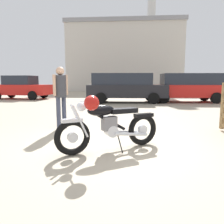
{
  "coord_description": "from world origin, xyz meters",
  "views": [
    {
      "loc": [
        0.36,
        -4.26,
        1.29
      ],
      "look_at": [
        -0.07,
        0.5,
        0.61
      ],
      "focal_mm": 34.85,
      "sensor_mm": 36.0,
      "label": 1
    }
  ],
  "objects_px": {
    "bystander": "(61,91)",
    "pale_sedan_back": "(21,87)",
    "blue_hatchback_right": "(188,87)",
    "vintage_motorcycle": "(108,125)",
    "red_hatchback_near": "(125,87)"
  },
  "relations": [
    {
      "from": "vintage_motorcycle",
      "to": "pale_sedan_back",
      "type": "xyz_separation_m",
      "value": [
        -7.63,
        11.3,
        0.34
      ]
    },
    {
      "from": "blue_hatchback_right",
      "to": "red_hatchback_near",
      "type": "distance_m",
      "value": 3.85
    },
    {
      "from": "bystander",
      "to": "vintage_motorcycle",
      "type": "bearing_deg",
      "value": 166.08
    },
    {
      "from": "bystander",
      "to": "blue_hatchback_right",
      "type": "bearing_deg",
      "value": -86.95
    },
    {
      "from": "bystander",
      "to": "blue_hatchback_right",
      "type": "relative_size",
      "value": 0.35
    },
    {
      "from": "bystander",
      "to": "blue_hatchback_right",
      "type": "xyz_separation_m",
      "value": [
        5.29,
        8.1,
        -0.08
      ]
    },
    {
      "from": "vintage_motorcycle",
      "to": "pale_sedan_back",
      "type": "height_order",
      "value": "pale_sedan_back"
    },
    {
      "from": "vintage_motorcycle",
      "to": "bystander",
      "type": "relative_size",
      "value": 1.11
    },
    {
      "from": "red_hatchback_near",
      "to": "pale_sedan_back",
      "type": "bearing_deg",
      "value": 163.19
    },
    {
      "from": "red_hatchback_near",
      "to": "bystander",
      "type": "bearing_deg",
      "value": -103.39
    },
    {
      "from": "vintage_motorcycle",
      "to": "pale_sedan_back",
      "type": "relative_size",
      "value": 0.43
    },
    {
      "from": "pale_sedan_back",
      "to": "bystander",
      "type": "bearing_deg",
      "value": 126.45
    },
    {
      "from": "bystander",
      "to": "pale_sedan_back",
      "type": "distance_m",
      "value": 11.37
    },
    {
      "from": "blue_hatchback_right",
      "to": "pale_sedan_back",
      "type": "xyz_separation_m",
      "value": [
        -11.45,
        1.45,
        -0.1
      ]
    },
    {
      "from": "red_hatchback_near",
      "to": "pale_sedan_back",
      "type": "xyz_separation_m",
      "value": [
        -7.64,
        1.97,
        -0.1
      ]
    }
  ]
}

